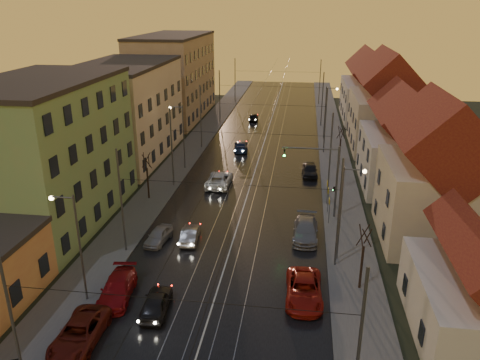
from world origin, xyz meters
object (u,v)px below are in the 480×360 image
at_px(street_lamp_1, 345,205).
at_px(driving_car_0, 156,302).
at_px(driving_car_4, 254,117).
at_px(parked_left_2, 117,288).
at_px(parked_right_0, 304,290).
at_px(driving_car_1, 190,234).
at_px(driving_car_2, 219,179).
at_px(parked_left_1, 80,333).
at_px(driving_car_3, 241,146).
at_px(parked_right_2, 310,170).
at_px(street_lamp_0, 75,238).
at_px(traffic_light_mast, 327,173).
at_px(parked_left_3, 158,236).
at_px(street_lamp_3, 327,108).
at_px(street_lamp_2, 181,131).
at_px(parked_right_1, 306,230).

height_order(street_lamp_1, driving_car_0, street_lamp_1).
distance_m(driving_car_4, parked_left_2, 53.90).
bearing_deg(parked_right_0, driving_car_1, 142.06).
xyz_separation_m(driving_car_2, parked_left_1, (-3.79, -27.03, -0.04)).
bearing_deg(driving_car_2, driving_car_3, -92.39).
relative_size(driving_car_1, driving_car_2, 0.71).
distance_m(driving_car_0, parked_right_2, 29.90).
bearing_deg(street_lamp_0, parked_right_0, 8.25).
height_order(driving_car_1, driving_car_2, driving_car_2).
bearing_deg(parked_right_2, traffic_light_mast, -86.37).
bearing_deg(parked_left_2, driving_car_2, 74.77).
xyz_separation_m(parked_left_2, parked_left_3, (0.43, 8.28, -0.09)).
distance_m(street_lamp_3, parked_right_0, 42.08).
xyz_separation_m(street_lamp_0, driving_car_1, (5.40, 9.55, -4.24)).
bearing_deg(driving_car_2, driving_car_0, 90.03).
height_order(parked_left_3, parked_right_0, parked_right_0).
distance_m(street_lamp_2, parked_right_2, 16.31).
xyz_separation_m(driving_car_1, parked_right_0, (9.90, -7.33, 0.11)).
bearing_deg(parked_right_1, driving_car_1, -167.75).
xyz_separation_m(driving_car_1, driving_car_4, (0.68, 44.89, 0.02)).
relative_size(street_lamp_0, street_lamp_1, 1.00).
relative_size(street_lamp_1, parked_right_2, 1.84).
height_order(street_lamp_3, parked_left_3, street_lamp_3).
relative_size(street_lamp_0, driving_car_1, 2.04).
bearing_deg(driving_car_0, parked_right_1, -134.29).
relative_size(parked_right_0, parked_right_1, 1.03).
xyz_separation_m(street_lamp_1, driving_car_4, (-12.13, 46.43, -4.22)).
bearing_deg(street_lamp_0, parked_left_2, 16.09).
height_order(street_lamp_3, traffic_light_mast, street_lamp_3).
bearing_deg(street_lamp_1, street_lamp_2, 132.32).
xyz_separation_m(parked_left_1, parked_left_2, (0.50, 4.83, 0.01)).
bearing_deg(driving_car_1, parked_right_2, -125.37).
distance_m(parked_left_1, parked_right_0, 14.93).
height_order(parked_left_1, parked_left_2, parked_left_2).
height_order(street_lamp_3, driving_car_3, street_lamp_3).
bearing_deg(traffic_light_mast, street_lamp_2, 144.93).
xyz_separation_m(traffic_light_mast, driving_car_3, (-10.86, 20.52, -3.92)).
height_order(street_lamp_0, street_lamp_2, same).
xyz_separation_m(traffic_light_mast, parked_left_1, (-15.29, -20.16, -3.88)).
xyz_separation_m(street_lamp_0, driving_car_2, (5.60, 22.87, -4.12)).
bearing_deg(parked_left_3, driving_car_2, 85.51).
bearing_deg(parked_right_1, parked_right_0, -89.12).
relative_size(street_lamp_1, street_lamp_3, 1.00).
bearing_deg(street_lamp_3, parked_right_1, -95.00).
bearing_deg(driving_car_1, driving_car_2, -96.28).
distance_m(street_lamp_3, driving_car_0, 46.50).
height_order(parked_left_1, parked_right_1, parked_right_1).
distance_m(parked_left_2, parked_right_0, 13.09).
bearing_deg(driving_car_1, traffic_light_mast, -156.56).
relative_size(street_lamp_0, street_lamp_2, 1.00).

